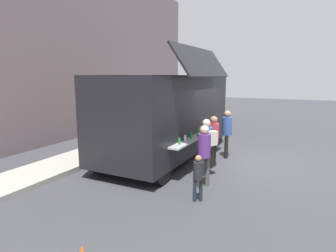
% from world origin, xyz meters
% --- Properties ---
extents(ground_plane, '(60.00, 60.00, 0.00)m').
position_xyz_m(ground_plane, '(0.00, 0.00, 0.00)').
color(ground_plane, '#38383D').
extents(curb_strip, '(28.00, 1.60, 0.15)m').
position_xyz_m(curb_strip, '(-4.76, 5.15, 0.07)').
color(curb_strip, '#9E998E').
rests_on(curb_strip, ground).
extents(food_truck_main, '(6.51, 3.19, 3.84)m').
position_xyz_m(food_truck_main, '(-0.76, 2.53, 1.62)').
color(food_truck_main, black).
rests_on(food_truck_main, ground).
extents(trash_bin, '(0.60, 0.60, 0.94)m').
position_xyz_m(trash_bin, '(3.64, 4.85, 0.47)').
color(trash_bin, '#2C603A').
rests_on(trash_bin, ground).
extents(customer_front_ordering, '(0.55, 0.34, 1.68)m').
position_xyz_m(customer_front_ordering, '(-1.27, 0.68, 1.00)').
color(customer_front_ordering, black).
rests_on(customer_front_ordering, ground).
extents(customer_mid_with_backpack, '(0.49, 0.55, 1.70)m').
position_xyz_m(customer_mid_with_backpack, '(-2.12, 0.61, 1.04)').
color(customer_mid_with_backpack, '#1F213A').
rests_on(customer_mid_with_backpack, ground).
extents(customer_rear_waiting, '(0.34, 0.34, 1.67)m').
position_xyz_m(customer_rear_waiting, '(-2.97, 0.42, 1.00)').
color(customer_rear_waiting, '#4E4B3F').
rests_on(customer_rear_waiting, ground).
extents(customer_extra_browsing, '(0.36, 0.35, 1.72)m').
position_xyz_m(customer_extra_browsing, '(0.05, 0.56, 1.03)').
color(customer_extra_browsing, black).
rests_on(customer_extra_browsing, ground).
extents(child_near_queue, '(0.23, 0.23, 1.13)m').
position_xyz_m(child_near_queue, '(-3.90, 0.24, 0.67)').
color(child_near_queue, '#1E2535').
rests_on(child_near_queue, ground).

